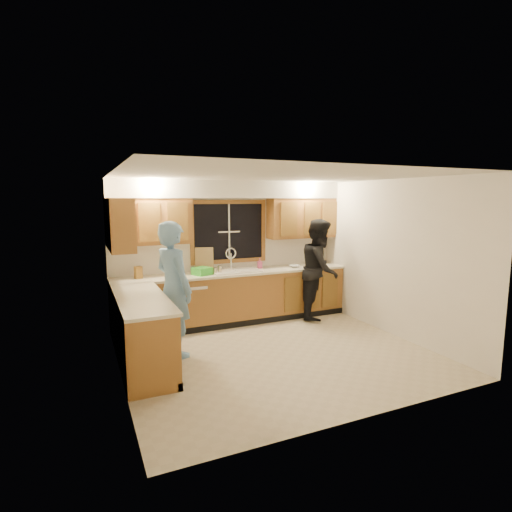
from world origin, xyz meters
The scene contains 26 objects.
floor centered at (0.00, 0.00, 0.00)m, with size 4.20×4.20×0.00m, color beige.
ceiling centered at (0.00, 0.00, 2.50)m, with size 4.20×4.20×0.00m, color silver.
wall_back centered at (0.00, 1.90, 1.25)m, with size 4.20×4.20×0.00m, color white.
wall_left centered at (-2.10, 0.00, 1.25)m, with size 3.80×3.80×0.00m, color white.
wall_right centered at (2.10, 0.00, 1.25)m, with size 3.80×3.80×0.00m, color white.
base_cabinets_back centered at (0.00, 1.60, 0.44)m, with size 4.20×0.60×0.88m, color #9E662E.
base_cabinets_left centered at (-1.80, 0.35, 0.44)m, with size 0.60×1.90×0.88m, color #9E662E.
countertop_back centered at (0.00, 1.58, 0.90)m, with size 4.20×0.63×0.04m, color #EDE3C7.
countertop_left centered at (-1.79, 0.35, 0.90)m, with size 0.63×1.90×0.04m, color #EDE3C7.
upper_cabinets_left centered at (-1.43, 1.73, 1.83)m, with size 1.35×0.33×0.75m, color #9E662E.
upper_cabinets_right centered at (1.43, 1.73, 1.83)m, with size 1.35×0.33×0.75m, color #9E662E.
upper_cabinets_return centered at (-1.94, 1.12, 1.83)m, with size 0.33×0.90×0.75m, color #9E662E.
soffit centered at (0.00, 1.72, 2.35)m, with size 4.20×0.35×0.30m, color silver.
window_frame centered at (0.00, 1.89, 1.60)m, with size 1.44×0.03×1.14m.
sink centered at (0.00, 1.60, 0.86)m, with size 0.86×0.52×0.57m.
dishwasher centered at (-0.85, 1.59, 0.41)m, with size 0.60×0.56×0.82m, color white.
stove centered at (-1.80, -0.22, 0.45)m, with size 0.58×0.75×0.90m, color white.
man centered at (-1.32, 0.54, 0.95)m, with size 0.69×0.45×1.89m, color #6B9BCB.
woman centered at (1.53, 1.23, 0.92)m, with size 0.89×0.69×1.83m, color black.
knife_block centered at (-1.64, 1.64, 1.02)m, with size 0.11×0.09×0.20m, color olive.
cutting_board centered at (-0.49, 1.82, 1.13)m, with size 0.32×0.02×0.43m, color tan.
dish_crate centered at (-0.62, 1.53, 0.98)m, with size 0.27×0.25×0.13m, color green.
soap_bottle centered at (0.54, 1.74, 1.01)m, with size 0.08×0.08×0.18m, color #EC5A99.
bowl centered at (1.16, 1.54, 0.94)m, with size 0.19×0.19×0.05m, color silver.
can_left centered at (-0.41, 1.49, 0.98)m, with size 0.06×0.06×0.12m, color beige.
can_right centered at (-0.31, 1.53, 0.99)m, with size 0.07×0.07×0.13m, color beige.
Camera 1 is at (-2.49, -4.87, 2.18)m, focal length 28.00 mm.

